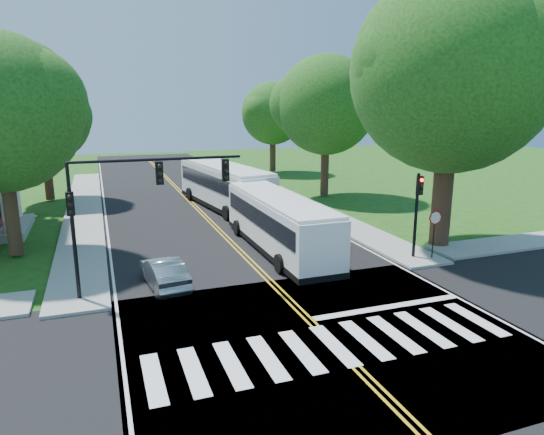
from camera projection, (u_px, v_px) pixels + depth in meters
name	position (u px, v px, depth m)	size (l,w,h in m)	color
ground	(328.00, 339.00, 16.87)	(140.00, 140.00, 0.00)	#134A12
road	(211.00, 223.00, 33.35)	(14.00, 96.00, 0.01)	black
cross_road	(328.00, 339.00, 16.87)	(60.00, 12.00, 0.01)	black
center_line	(200.00, 211.00, 37.01)	(0.36, 70.00, 0.01)	gold
edge_line_w	(106.00, 218.00, 34.75)	(0.12, 70.00, 0.01)	silver
edge_line_e	(282.00, 205.00, 39.26)	(0.12, 70.00, 0.01)	silver
crosswalk	(334.00, 345.00, 16.41)	(12.60, 3.00, 0.01)	silver
stop_bar	(388.00, 307.00, 19.49)	(6.60, 0.40, 0.01)	silver
sidewalk_nw	(84.00, 210.00, 36.99)	(2.60, 40.00, 0.15)	gray
sidewalk_ne	(286.00, 196.00, 42.49)	(2.60, 40.00, 0.15)	gray
tree_ne_big	(452.00, 72.00, 25.63)	(10.80, 10.80, 14.91)	#382716
tree_west_far	(42.00, 116.00, 39.08)	(7.60, 7.60, 10.67)	#382716
tree_east_mid	(326.00, 105.00, 40.85)	(8.40, 8.40, 11.93)	#382716
tree_east_far	(273.00, 114.00, 56.05)	(7.20, 7.20, 10.34)	#382716
signal_nw	(132.00, 194.00, 19.81)	(7.15, 0.46, 5.66)	black
signal_ne	(417.00, 204.00, 24.80)	(0.30, 0.46, 4.40)	black
stop_sign	(435.00, 223.00, 24.86)	(0.76, 0.08, 2.53)	black
bus_lead	(279.00, 222.00, 26.73)	(2.89, 11.75, 3.04)	white
bus_follow	(224.00, 185.00, 37.66)	(4.56, 13.31, 3.38)	white
hatchback	(164.00, 272.00, 21.51)	(1.41, 4.04, 1.33)	#A4A7AB
suv	(318.00, 229.00, 28.98)	(2.28, 4.94, 1.37)	#AFB1B6
dark_sedan	(277.00, 205.00, 36.14)	(1.65, 4.07, 1.18)	black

